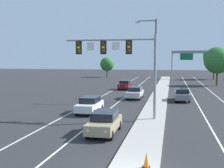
% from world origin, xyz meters
% --- Properties ---
extents(median_island, '(2.40, 110.00, 0.15)m').
position_xyz_m(median_island, '(0.00, 18.00, 0.07)').
color(median_island, '#9E9B93').
rests_on(median_island, ground).
extents(lane_stripe_oncoming_center, '(0.14, 100.00, 0.01)m').
position_xyz_m(lane_stripe_oncoming_center, '(-4.70, 25.00, 0.00)').
color(lane_stripe_oncoming_center, silver).
rests_on(lane_stripe_oncoming_center, ground).
extents(lane_stripe_receding_center, '(0.14, 100.00, 0.01)m').
position_xyz_m(lane_stripe_receding_center, '(4.70, 25.00, 0.00)').
color(lane_stripe_receding_center, silver).
rests_on(lane_stripe_receding_center, ground).
extents(edge_stripe_left, '(0.14, 100.00, 0.01)m').
position_xyz_m(edge_stripe_left, '(-8.00, 25.00, 0.00)').
color(edge_stripe_left, silver).
rests_on(edge_stripe_left, ground).
extents(edge_stripe_right, '(0.14, 100.00, 0.01)m').
position_xyz_m(edge_stripe_right, '(8.00, 25.00, 0.00)').
color(edge_stripe_right, silver).
rests_on(edge_stripe_right, ground).
extents(overhead_signal_mast, '(8.03, 0.44, 7.20)m').
position_xyz_m(overhead_signal_mast, '(-2.55, 12.25, 5.52)').
color(overhead_signal_mast, gray).
rests_on(overhead_signal_mast, median_island).
extents(street_lamp_median, '(2.58, 0.28, 10.00)m').
position_xyz_m(street_lamp_median, '(-0.52, 23.36, 5.79)').
color(street_lamp_median, '#4C4C51').
rests_on(street_lamp_median, median_island).
extents(car_oncoming_tan, '(1.84, 4.48, 1.58)m').
position_xyz_m(car_oncoming_tan, '(-2.93, 7.14, 0.82)').
color(car_oncoming_tan, tan).
rests_on(car_oncoming_tan, ground).
extents(car_oncoming_white, '(1.83, 4.47, 1.58)m').
position_xyz_m(car_oncoming_white, '(-6.16, 14.52, 0.82)').
color(car_oncoming_white, silver).
rests_on(car_oncoming_white, ground).
extents(car_oncoming_silver, '(1.90, 4.50, 1.58)m').
position_xyz_m(car_oncoming_silver, '(-3.08, 25.60, 0.82)').
color(car_oncoming_silver, '#B7B7BC').
rests_on(car_oncoming_silver, ground).
extents(car_oncoming_darkred, '(1.88, 4.49, 1.58)m').
position_xyz_m(car_oncoming_darkred, '(-6.30, 36.96, 0.82)').
color(car_oncoming_darkred, '#5B0F14').
rests_on(car_oncoming_darkred, ground).
extents(car_receding_grey, '(1.90, 4.50, 1.58)m').
position_xyz_m(car_receding_grey, '(2.98, 24.59, 0.82)').
color(car_receding_grey, slate).
rests_on(car_receding_grey, ground).
extents(traffic_cone_median_nose, '(0.36, 0.36, 0.74)m').
position_xyz_m(traffic_cone_median_nose, '(0.57, 0.89, 0.51)').
color(traffic_cone_median_nose, black).
rests_on(traffic_cone_median_nose, median_island).
extents(highway_sign_gantry, '(13.28, 0.42, 7.50)m').
position_xyz_m(highway_sign_gantry, '(8.20, 64.22, 6.16)').
color(highway_sign_gantry, gray).
rests_on(highway_sign_gantry, ground).
extents(tree_far_left_c, '(4.04, 4.04, 5.84)m').
position_xyz_m(tree_far_left_c, '(-16.76, 69.05, 3.81)').
color(tree_far_left_c, '#4C3823').
rests_on(tree_far_left_c, ground).
extents(tree_far_right_b, '(5.19, 5.19, 7.51)m').
position_xyz_m(tree_far_right_b, '(12.35, 65.93, 4.90)').
color(tree_far_right_b, '#4C3823').
rests_on(tree_far_right_b, ground).
extents(tree_far_right_a, '(5.34, 5.34, 7.72)m').
position_xyz_m(tree_far_right_a, '(10.50, 47.63, 5.04)').
color(tree_far_right_a, '#4C3823').
rests_on(tree_far_right_a, ground).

